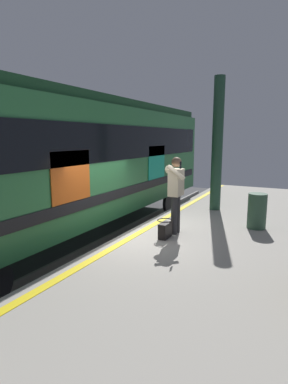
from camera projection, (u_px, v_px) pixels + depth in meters
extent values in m
plane|color=#3D3D3F|center=(130.00, 269.00, 7.41)|extent=(25.00, 25.00, 0.00)
cube|color=#9E998E|center=(237.00, 269.00, 6.22)|extent=(16.08, 4.90, 0.95)
cube|color=yellow|center=(141.00, 232.00, 7.11)|extent=(15.75, 0.16, 0.01)
cube|color=slate|center=(76.00, 254.00, 8.12)|extent=(20.90, 0.08, 0.16)
cube|color=slate|center=(36.00, 245.00, 8.76)|extent=(20.90, 0.08, 0.16)
cube|color=#2D723F|center=(78.00, 160.00, 8.99)|extent=(12.05, 3.04, 2.94)
cube|color=#1B4426|center=(76.00, 103.00, 8.71)|extent=(11.81, 2.80, 0.24)
cube|color=black|center=(123.00, 143.00, 8.21)|extent=(11.45, 0.03, 0.90)
cube|color=black|center=(124.00, 192.00, 8.44)|extent=(11.45, 0.03, 0.24)
cube|color=#19A58C|center=(157.00, 162.00, 10.17)|extent=(1.20, 0.02, 1.06)
cube|color=#D85919|center=(72.00, 176.00, 6.47)|extent=(1.20, 0.02, 1.06)
cylinder|color=black|center=(168.00, 202.00, 12.19)|extent=(0.84, 0.12, 0.84)
cylinder|color=black|center=(116.00, 197.00, 13.29)|extent=(0.84, 0.12, 0.84)
cylinder|color=#262628|center=(177.00, 213.00, 7.05)|extent=(0.14, 0.14, 0.85)
cylinder|color=#262628|center=(174.00, 215.00, 6.89)|extent=(0.14, 0.14, 0.85)
cube|color=beige|center=(176.00, 182.00, 6.84)|extent=(0.40, 0.24, 0.59)
sphere|color=beige|center=(170.00, 170.00, 6.87)|extent=(0.20, 0.20, 0.20)
sphere|color=#997051|center=(177.00, 162.00, 6.77)|extent=(0.22, 0.22, 0.22)
cylinder|color=beige|center=(180.00, 184.00, 7.07)|extent=(0.09, 0.09, 0.53)
cylinder|color=beige|center=(176.00, 173.00, 6.56)|extent=(0.09, 0.42, 0.33)
cube|color=black|center=(181.00, 165.00, 6.49)|extent=(0.07, 0.02, 0.15)
cube|color=black|center=(165.00, 230.00, 6.65)|extent=(0.38, 0.17, 0.33)
torus|color=black|center=(165.00, 220.00, 6.62)|extent=(0.34, 0.34, 0.02)
cylinder|color=#1E3F2D|center=(217.00, 145.00, 9.01)|extent=(0.31, 0.31, 3.83)
cylinder|color=#2D4C38|center=(257.00, 211.00, 7.34)|extent=(0.43, 0.43, 0.83)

